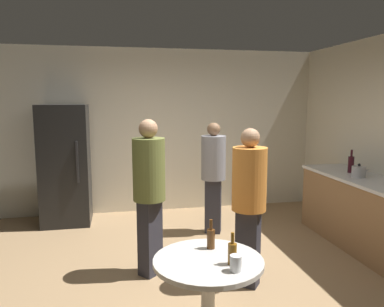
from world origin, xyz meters
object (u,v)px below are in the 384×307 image
at_px(foreground_table, 208,273).
at_px(person_in_orange_shirt, 249,196).
at_px(beer_bottle_brown, 211,238).
at_px(person_in_gray_shirt, 213,169).
at_px(beer_bottle_amber, 232,253).
at_px(refrigerator, 65,165).
at_px(plastic_cup_white, 236,263).
at_px(wine_bottle_on_counter, 351,164).
at_px(kettle, 359,172).
at_px(person_in_olive_shirt, 149,186).

relative_size(foreground_table, person_in_orange_shirt, 0.50).
bearing_deg(beer_bottle_brown, person_in_gray_shirt, 75.05).
xyz_separation_m(beer_bottle_amber, person_in_gray_shirt, (0.53, 2.59, 0.09)).
relative_size(refrigerator, foreground_table, 2.25).
bearing_deg(beer_bottle_amber, plastic_cup_white, -94.70).
bearing_deg(wine_bottle_on_counter, beer_bottle_amber, -138.23).
bearing_deg(kettle, refrigerator, 156.08).
relative_size(foreground_table, person_in_gray_shirt, 0.51).
distance_m(plastic_cup_white, person_in_gray_shirt, 2.76).
bearing_deg(person_in_orange_shirt, wine_bottle_on_counter, 156.20).
xyz_separation_m(kettle, person_in_olive_shirt, (-2.67, -0.29, 0.01)).
bearing_deg(person_in_olive_shirt, wine_bottle_on_counter, 59.68).
height_order(kettle, person_in_olive_shirt, person_in_olive_shirt).
bearing_deg(wine_bottle_on_counter, kettle, -105.36).
bearing_deg(kettle, wine_bottle_on_counter, 74.64).
height_order(plastic_cup_white, person_in_olive_shirt, person_in_olive_shirt).
xyz_separation_m(refrigerator, person_in_gray_shirt, (2.08, -0.84, 0.01)).
xyz_separation_m(plastic_cup_white, person_in_orange_shirt, (0.50, 1.15, 0.14)).
bearing_deg(person_in_orange_shirt, beer_bottle_brown, -0.86).
relative_size(foreground_table, person_in_olive_shirt, 0.48).
bearing_deg(wine_bottle_on_counter, person_in_orange_shirt, -150.72).
height_order(refrigerator, person_in_olive_shirt, refrigerator).
distance_m(person_in_gray_shirt, person_in_olive_shirt, 1.49).
height_order(beer_bottle_amber, person_in_orange_shirt, person_in_orange_shirt).
height_order(beer_bottle_brown, person_in_orange_shirt, person_in_orange_shirt).
height_order(beer_bottle_amber, beer_bottle_brown, same).
bearing_deg(person_in_gray_shirt, foreground_table, 4.86).
height_order(refrigerator, beer_bottle_amber, refrigerator).
bearing_deg(person_in_olive_shirt, person_in_orange_shirt, 23.31).
bearing_deg(foreground_table, refrigerator, 112.93).
relative_size(beer_bottle_amber, plastic_cup_white, 2.09).
distance_m(beer_bottle_brown, person_in_gray_shirt, 2.37).
xyz_separation_m(refrigerator, beer_bottle_brown, (1.47, -3.13, -0.08)).
xyz_separation_m(foreground_table, beer_bottle_amber, (0.14, -0.11, 0.19)).
distance_m(beer_bottle_brown, person_in_olive_shirt, 1.24).
xyz_separation_m(wine_bottle_on_counter, foreground_table, (-2.44, -1.94, -0.39)).
height_order(refrigerator, kettle, refrigerator).
relative_size(refrigerator, person_in_gray_shirt, 1.15).
distance_m(beer_bottle_amber, person_in_gray_shirt, 2.65).
bearing_deg(person_in_olive_shirt, person_in_gray_shirt, 96.50).
distance_m(foreground_table, plastic_cup_white, 0.30).
bearing_deg(person_in_orange_shirt, foreground_table, 2.34).
height_order(refrigerator, wine_bottle_on_counter, refrigerator).
xyz_separation_m(foreground_table, plastic_cup_white, (0.13, -0.22, 0.16)).
bearing_deg(plastic_cup_white, person_in_gray_shirt, 78.62).
relative_size(wine_bottle_on_counter, plastic_cup_white, 2.82).
relative_size(person_in_olive_shirt, person_in_orange_shirt, 1.05).
bearing_deg(person_in_olive_shirt, foreground_table, -29.48).
bearing_deg(foreground_table, beer_bottle_amber, -38.44).
xyz_separation_m(kettle, person_in_orange_shirt, (-1.72, -0.72, -0.04)).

